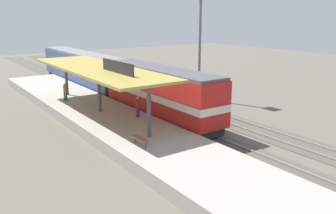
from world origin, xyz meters
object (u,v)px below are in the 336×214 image
locomotive (160,93)px  person_waiting (138,106)px  platform_bench (140,139)px  light_mast (200,20)px  passenger_carriage_single (81,69)px  person_walking (65,91)px

locomotive → person_waiting: locomotive is taller
platform_bench → light_mast: (13.80, 10.73, 7.05)m
platform_bench → person_waiting: 6.55m
platform_bench → passenger_carriage_single: (6.00, 24.68, 0.97)m
locomotive → person_walking: size_ratio=8.44×
person_walking → passenger_carriage_single: bearing=60.6°
person_waiting → person_walking: 9.40m
platform_bench → person_waiting: (3.19, 5.70, 0.51)m
locomotive → person_walking: 9.79m
passenger_carriage_single → person_waiting: 19.19m
passenger_carriage_single → person_walking: size_ratio=11.70×
passenger_carriage_single → light_mast: 17.10m
platform_bench → light_mast: size_ratio=0.15×
person_waiting → passenger_carriage_single: bearing=81.6°
platform_bench → light_mast: 18.85m
platform_bench → locomotive: (6.00, 6.68, 1.07)m
platform_bench → person_walking: size_ratio=0.99×
person_waiting → person_walking: size_ratio=1.00×
light_mast → passenger_carriage_single: bearing=119.2°
locomotive → light_mast: light_mast is taller
light_mast → person_walking: size_ratio=6.84×
locomotive → person_walking: locomotive is taller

